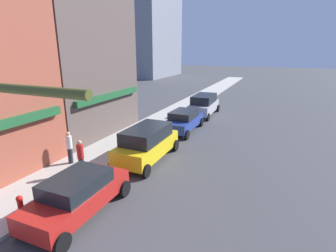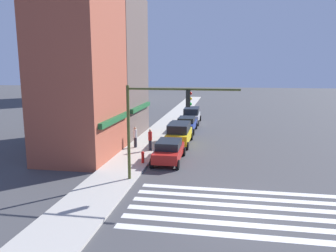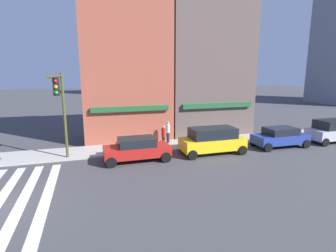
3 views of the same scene
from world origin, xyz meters
name	(u,v)px [view 1 (image 1 of 3)]	position (x,y,z in m)	size (l,w,h in m)	color
storefront_row	(25,34)	(11.98, 11.50, 6.93)	(15.52, 5.30, 14.03)	#9E4C38
sedan_red	(78,194)	(7.67, 4.70, 0.84)	(4.41, 2.02, 1.59)	#B21E19
suv_yellow	(147,143)	(13.28, 4.70, 1.03)	(4.71, 2.12, 1.94)	yellow
sedan_blue	(184,120)	(19.26, 4.70, 0.84)	(4.41, 2.02, 1.59)	navy
suv_silver	(204,104)	(24.85, 4.70, 1.03)	(4.73, 2.12, 1.94)	#B7B7BC
pedestrian_white_shirt	(69,147)	(10.92, 8.14, 1.07)	(0.32, 0.32, 1.77)	#23232D
pedestrian_red_jacket	(81,157)	(10.11, 6.66, 1.07)	(0.32, 0.32, 1.77)	#23232D
fire_hydrant	(20,205)	(6.55, 6.40, 0.61)	(0.24, 0.24, 0.84)	red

